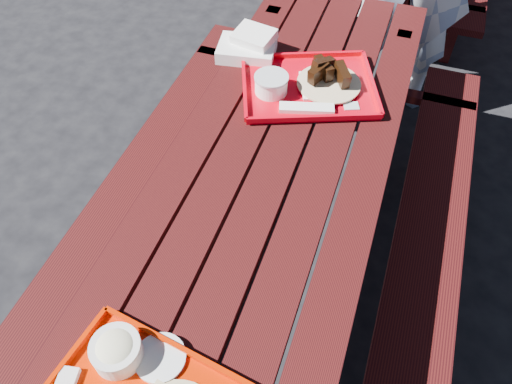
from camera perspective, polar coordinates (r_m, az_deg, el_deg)
ground at (r=2.27m, az=1.26°, el=-10.48°), size 60.00×60.00×0.00m
picnic_table_near at (r=1.80m, az=1.56°, el=-1.78°), size 1.41×2.40×0.75m
far_tray at (r=1.95m, az=5.80°, el=12.03°), size 0.61×0.55×0.08m
white_cloth at (r=2.12m, az=-0.82°, el=16.32°), size 0.25×0.21×0.09m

